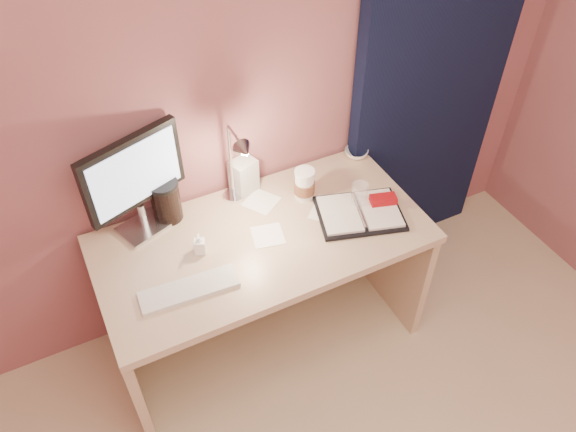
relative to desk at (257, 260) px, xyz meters
name	(u,v)px	position (x,y,z in m)	size (l,w,h in m)	color
room	(419,65)	(0.95, 0.24, 0.63)	(3.50, 3.50, 3.50)	#C6B28E
desk	(257,260)	(0.00, 0.00, 0.00)	(1.40, 0.70, 0.73)	tan
monitor	(133,178)	(-0.43, 0.20, 0.51)	(0.42, 0.22, 0.47)	silver
keyboard	(189,289)	(-0.37, -0.21, 0.23)	(0.38, 0.11, 0.02)	silver
planner	(362,212)	(0.45, -0.15, 0.24)	(0.43, 0.37, 0.06)	black
paper_a	(331,210)	(0.34, -0.07, 0.23)	(0.17, 0.17, 0.00)	white
paper_b	(268,235)	(0.02, -0.08, 0.23)	(0.13, 0.13, 0.00)	white
paper_c	(261,202)	(0.09, 0.12, 0.23)	(0.13, 0.13, 0.00)	white
coffee_cup	(304,185)	(0.27, 0.07, 0.30)	(0.09, 0.09, 0.15)	white
clear_cup	(359,196)	(0.46, -0.10, 0.29)	(0.07, 0.07, 0.12)	white
bowl	(356,153)	(0.64, 0.22, 0.24)	(0.12, 0.12, 0.04)	white
lotion_bottle	(200,244)	(-0.26, -0.04, 0.27)	(0.04, 0.05, 0.10)	white
dark_jar	(166,202)	(-0.32, 0.21, 0.31)	(0.12, 0.12, 0.18)	black
product_box	(244,176)	(0.05, 0.23, 0.31)	(0.11, 0.09, 0.17)	silver
desk_lamp	(240,165)	(-0.01, 0.10, 0.49)	(0.10, 0.25, 0.42)	silver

